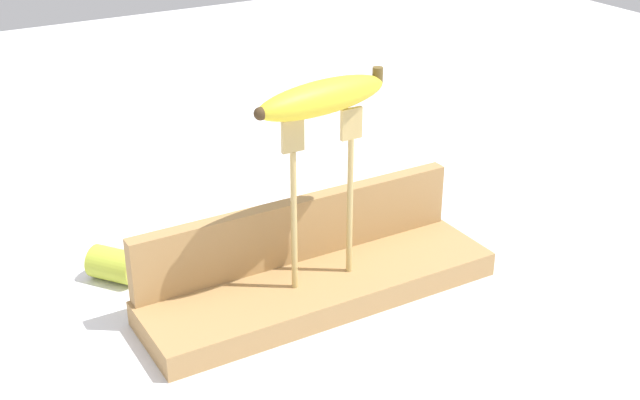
# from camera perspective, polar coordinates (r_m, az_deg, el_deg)

# --- Properties ---
(ground_plane) EXTENTS (3.00, 3.00, 0.00)m
(ground_plane) POSITION_cam_1_polar(r_m,az_deg,el_deg) (1.02, 0.00, -6.63)
(ground_plane) COLOR silver
(wooden_board) EXTENTS (0.43, 0.12, 0.03)m
(wooden_board) POSITION_cam_1_polar(r_m,az_deg,el_deg) (1.01, 0.00, -5.90)
(wooden_board) COLOR #A87F4C
(wooden_board) RESTS_ON ground
(board_backstop) EXTENTS (0.42, 0.02, 0.08)m
(board_backstop) POSITION_cam_1_polar(r_m,az_deg,el_deg) (1.02, -1.48, -1.97)
(board_backstop) COLOR #A87F4C
(board_backstop) RESTS_ON wooden_board
(fork_stand_center) EXTENTS (0.10, 0.01, 0.20)m
(fork_stand_center) POSITION_cam_1_polar(r_m,az_deg,el_deg) (0.94, 0.17, 1.04)
(fork_stand_center) COLOR tan
(fork_stand_center) RESTS_ON wooden_board
(banana_raised_center) EXTENTS (0.17, 0.07, 0.04)m
(banana_raised_center) POSITION_cam_1_polar(r_m,az_deg,el_deg) (0.90, 0.17, 6.92)
(banana_raised_center) COLOR yellow
(banana_raised_center) RESTS_ON fork_stand_center
(banana_chunk_near) EXTENTS (0.07, 0.07, 0.04)m
(banana_chunk_near) POSITION_cam_1_polar(r_m,az_deg,el_deg) (1.08, -13.69, -4.24)
(banana_chunk_near) COLOR #B2C138
(banana_chunk_near) RESTS_ON ground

